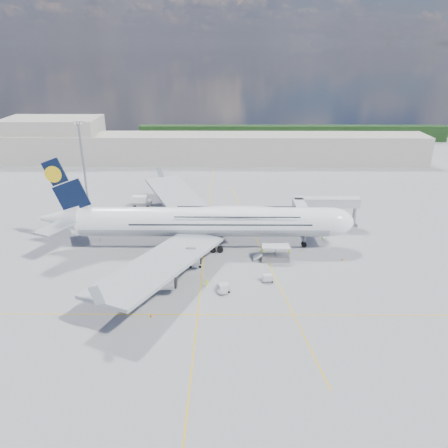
{
  "coord_description": "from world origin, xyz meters",
  "views": [
    {
      "loc": [
        5.45,
        -89.69,
        47.45
      ],
      "look_at": [
        4.84,
        8.0,
        7.0
      ],
      "focal_mm": 35.0,
      "sensor_mm": 36.0,
      "label": 1
    }
  ],
  "objects_px": {
    "dolly_row_c": "(179,262)",
    "cone_tail": "(100,239)",
    "crew_nose": "(322,237)",
    "crew_tug": "(207,283)",
    "light_mast": "(83,161)",
    "dolly_row_a": "(149,269)",
    "crew_van": "(263,248)",
    "dolly_nose_near": "(224,288)",
    "cone_wing_right_outer": "(151,316)",
    "catering_truck_inner": "(187,222)",
    "cargo_loader": "(274,255)",
    "cone_wing_left_inner": "(156,234)",
    "dolly_row_b": "(148,266)",
    "cone_wing_left_outer": "(174,216)",
    "cone_wing_right_inner": "(165,288)",
    "jet_bridge": "(317,206)",
    "crew_loader": "(289,251)",
    "airliner": "(206,221)",
    "baggage_tug": "(195,263)",
    "dolly_nose_far": "(267,278)",
    "cone_nose": "(342,259)",
    "crew_wing": "(135,275)",
    "service_van": "(223,288)",
    "catering_truck_outer": "(142,202)"
  },
  "relations": [
    {
      "from": "dolly_row_b",
      "to": "crew_loader",
      "type": "xyz_separation_m",
      "value": [
        33.31,
        6.99,
        0.55
      ]
    },
    {
      "from": "catering_truck_inner",
      "to": "cone_wing_left_outer",
      "type": "bearing_deg",
      "value": 105.96
    },
    {
      "from": "dolly_row_c",
      "to": "cone_tail",
      "type": "height_order",
      "value": "cone_tail"
    },
    {
      "from": "dolly_nose_far",
      "to": "crew_loader",
      "type": "height_order",
      "value": "crew_loader"
    },
    {
      "from": "baggage_tug",
      "to": "crew_wing",
      "type": "xyz_separation_m",
      "value": [
        -12.83,
        -5.23,
        -0.07
      ]
    },
    {
      "from": "baggage_tug",
      "to": "catering_truck_outer",
      "type": "xyz_separation_m",
      "value": [
        -19.38,
        39.4,
        0.83
      ]
    },
    {
      "from": "crew_nose",
      "to": "crew_van",
      "type": "bearing_deg",
      "value": -178.22
    },
    {
      "from": "cargo_loader",
      "to": "cone_wing_left_inner",
      "type": "xyz_separation_m",
      "value": [
        -30.17,
        14.32,
        -0.99
      ]
    },
    {
      "from": "cargo_loader",
      "to": "cone_wing_left_inner",
      "type": "relative_size",
      "value": 15.78
    },
    {
      "from": "light_mast",
      "to": "crew_nose",
      "type": "bearing_deg",
      "value": -23.56
    },
    {
      "from": "catering_truck_outer",
      "to": "crew_nose",
      "type": "bearing_deg",
      "value": -22.5
    },
    {
      "from": "cargo_loader",
      "to": "catering_truck_inner",
      "type": "height_order",
      "value": "catering_truck_inner"
    },
    {
      "from": "dolly_nose_near",
      "to": "cargo_loader",
      "type": "bearing_deg",
      "value": 28.31
    },
    {
      "from": "light_mast",
      "to": "cone_nose",
      "type": "xyz_separation_m",
      "value": [
        72.85,
        -42.37,
        -12.97
      ]
    },
    {
      "from": "jet_bridge",
      "to": "crew_tug",
      "type": "relative_size",
      "value": 10.91
    },
    {
      "from": "dolly_row_c",
      "to": "cone_wing_left_outer",
      "type": "bearing_deg",
      "value": 123.04
    },
    {
      "from": "light_mast",
      "to": "cone_wing_left_inner",
      "type": "relative_size",
      "value": 47.16
    },
    {
      "from": "crew_nose",
      "to": "crew_tug",
      "type": "distance_m",
      "value": 37.73
    },
    {
      "from": "jet_bridge",
      "to": "crew_loader",
      "type": "bearing_deg",
      "value": -121.04
    },
    {
      "from": "dolly_nose_far",
      "to": "cone_wing_right_inner",
      "type": "relative_size",
      "value": 5.21
    },
    {
      "from": "dolly_nose_near",
      "to": "crew_nose",
      "type": "relative_size",
      "value": 1.78
    },
    {
      "from": "cone_nose",
      "to": "crew_loader",
      "type": "bearing_deg",
      "value": 165.46
    },
    {
      "from": "catering_truck_inner",
      "to": "crew_van",
      "type": "height_order",
      "value": "catering_truck_inner"
    },
    {
      "from": "jet_bridge",
      "to": "crew_wing",
      "type": "relative_size",
      "value": 12.08
    },
    {
      "from": "dolly_row_a",
      "to": "cone_tail",
      "type": "relative_size",
      "value": 6.53
    },
    {
      "from": "dolly_row_a",
      "to": "crew_tug",
      "type": "relative_size",
      "value": 1.86
    },
    {
      "from": "dolly_row_c",
      "to": "crew_loader",
      "type": "bearing_deg",
      "value": 35.62
    },
    {
      "from": "light_mast",
      "to": "cone_wing_left_inner",
      "type": "height_order",
      "value": "light_mast"
    },
    {
      "from": "dolly_row_a",
      "to": "crew_loader",
      "type": "bearing_deg",
      "value": 19.32
    },
    {
      "from": "cone_wing_right_inner",
      "to": "crew_van",
      "type": "bearing_deg",
      "value": 39.25
    },
    {
      "from": "dolly_nose_far",
      "to": "service_van",
      "type": "distance_m",
      "value": 10.26
    },
    {
      "from": "dolly_row_c",
      "to": "cone_wing_right_inner",
      "type": "relative_size",
      "value": 7.15
    },
    {
      "from": "light_mast",
      "to": "baggage_tug",
      "type": "bearing_deg",
      "value": -50.08
    },
    {
      "from": "cargo_loader",
      "to": "crew_wing",
      "type": "bearing_deg",
      "value": -164.16
    },
    {
      "from": "dolly_row_b",
      "to": "cone_wing_left_inner",
      "type": "relative_size",
      "value": 6.8
    },
    {
      "from": "cone_wing_left_outer",
      "to": "crew_nose",
      "type": "bearing_deg",
      "value": -21.31
    },
    {
      "from": "crew_nose",
      "to": "cone_wing_right_outer",
      "type": "distance_m",
      "value": 52.56
    },
    {
      "from": "cone_wing_right_inner",
      "to": "crew_tug",
      "type": "bearing_deg",
      "value": 4.97
    },
    {
      "from": "dolly_row_a",
      "to": "airliner",
      "type": "bearing_deg",
      "value": 51.99
    },
    {
      "from": "dolly_row_b",
      "to": "dolly_nose_far",
      "type": "relative_size",
      "value": 1.36
    },
    {
      "from": "crew_nose",
      "to": "catering_truck_outer",
      "type": "bearing_deg",
      "value": 133.02
    },
    {
      "from": "cargo_loader",
      "to": "cone_wing_right_outer",
      "type": "relative_size",
      "value": 14.56
    },
    {
      "from": "dolly_row_a",
      "to": "crew_van",
      "type": "relative_size",
      "value": 1.62
    },
    {
      "from": "airliner",
      "to": "dolly_nose_near",
      "type": "xyz_separation_m",
      "value": [
        4.62,
        -21.71,
        -5.92
      ]
    },
    {
      "from": "catering_truck_inner",
      "to": "cone_wing_right_outer",
      "type": "bearing_deg",
      "value": -108.3
    },
    {
      "from": "jet_bridge",
      "to": "cone_wing_right_outer",
      "type": "xyz_separation_m",
      "value": [
        -38.49,
        -41.73,
        -6.57
      ]
    },
    {
      "from": "dolly_row_c",
      "to": "dolly_nose_far",
      "type": "distance_m",
      "value": 21.47
    },
    {
      "from": "cone_nose",
      "to": "cone_wing_left_inner",
      "type": "xyz_separation_m",
      "value": [
        -46.21,
        14.58,
        0.02
      ]
    },
    {
      "from": "cone_wing_left_outer",
      "to": "cone_wing_right_outer",
      "type": "distance_m",
      "value": 50.94
    },
    {
      "from": "cargo_loader",
      "to": "dolly_nose_near",
      "type": "height_order",
      "value": "cargo_loader"
    }
  ]
}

